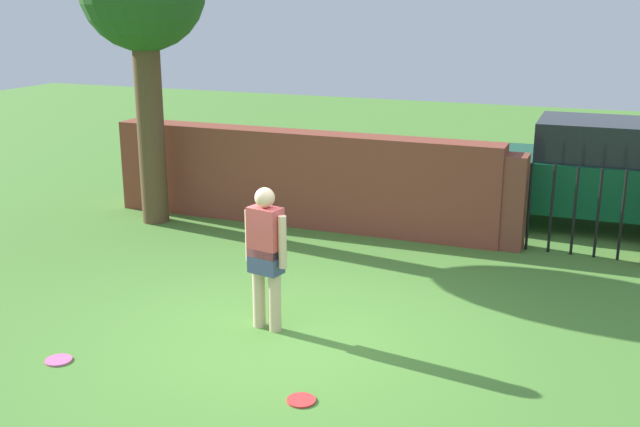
{
  "coord_description": "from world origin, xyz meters",
  "views": [
    {
      "loc": [
        3.21,
        -6.9,
        3.56
      ],
      "look_at": [
        -0.12,
        1.5,
        1.0
      ],
      "focal_mm": 42.72,
      "sensor_mm": 36.0,
      "label": 1
    }
  ],
  "objects_px": {
    "car": "(601,174)",
    "frisbee_red": "(301,400)",
    "frisbee_pink": "(59,360)",
    "person": "(266,252)"
  },
  "relations": [
    {
      "from": "person",
      "to": "frisbee_red",
      "type": "bearing_deg",
      "value": -42.3
    },
    {
      "from": "person",
      "to": "frisbee_red",
      "type": "distance_m",
      "value": 1.89
    },
    {
      "from": "frisbee_red",
      "to": "person",
      "type": "bearing_deg",
      "value": 126.12
    },
    {
      "from": "frisbee_red",
      "to": "frisbee_pink",
      "type": "height_order",
      "value": "same"
    },
    {
      "from": "frisbee_red",
      "to": "car",
      "type": "bearing_deg",
      "value": 71.83
    },
    {
      "from": "car",
      "to": "frisbee_red",
      "type": "relative_size",
      "value": 15.61
    },
    {
      "from": "car",
      "to": "frisbee_red",
      "type": "xyz_separation_m",
      "value": [
        -2.27,
        -6.91,
        -0.85
      ]
    },
    {
      "from": "car",
      "to": "frisbee_red",
      "type": "distance_m",
      "value": 7.32
    },
    {
      "from": "frisbee_red",
      "to": "frisbee_pink",
      "type": "xyz_separation_m",
      "value": [
        -2.61,
        -0.17,
        0.0
      ]
    },
    {
      "from": "frisbee_pink",
      "to": "frisbee_red",
      "type": "bearing_deg",
      "value": 3.71
    }
  ]
}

